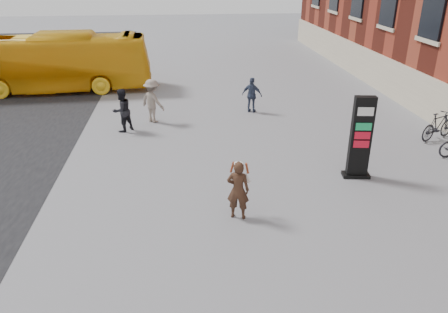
{
  "coord_description": "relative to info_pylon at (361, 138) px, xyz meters",
  "views": [
    {
      "loc": [
        -1.08,
        -9.82,
        6.17
      ],
      "look_at": [
        0.06,
        1.02,
        1.33
      ],
      "focal_mm": 35.0,
      "sensor_mm": 36.0,
      "label": 1
    }
  ],
  "objects": [
    {
      "name": "bike_7",
      "position": [
        4.25,
        2.75,
        -0.76
      ],
      "size": [
        1.84,
        1.21,
        1.08
      ],
      "primitive_type": "imported",
      "rotation": [
        0.0,
        0.0,
        2.0
      ],
      "color": "black",
      "rests_on": "ground"
    },
    {
      "name": "bus",
      "position": [
        -12.22,
        11.38,
        0.18
      ],
      "size": [
        10.74,
        2.91,
        2.97
      ],
      "primitive_type": "imported",
      "rotation": [
        0.0,
        0.0,
        1.61
      ],
      "color": "yellow",
      "rests_on": "road"
    },
    {
      "name": "pedestrian_b",
      "position": [
        -6.55,
        5.91,
        -0.39
      ],
      "size": [
        1.32,
        1.29,
        1.82
      ],
      "primitive_type": "imported",
      "rotation": [
        0.0,
        0.0,
        2.4
      ],
      "color": "gray",
      "rests_on": "ground"
    },
    {
      "name": "pedestrian_a",
      "position": [
        -7.71,
        4.91,
        -0.44
      ],
      "size": [
        1.05,
        1.05,
        1.72
      ],
      "primitive_type": "imported",
      "rotation": [
        0.0,
        0.0,
        3.92
      ],
      "color": "black",
      "rests_on": "ground"
    },
    {
      "name": "ground",
      "position": [
        -4.35,
        -2.01,
        -1.3
      ],
      "size": [
        100.0,
        100.0,
        0.0
      ],
      "primitive_type": "plane",
      "color": "#9E9EA3"
    },
    {
      "name": "info_pylon",
      "position": [
        0.0,
        0.0,
        0.0
      ],
      "size": [
        0.88,
        0.52,
        2.61
      ],
      "rotation": [
        0.0,
        0.0,
        -0.13
      ],
      "color": "black",
      "rests_on": "ground"
    },
    {
      "name": "pedestrian_c",
      "position": [
        -2.21,
        6.78,
        -0.52
      ],
      "size": [
        0.99,
        0.75,
        1.57
      ],
      "primitive_type": "imported",
      "rotation": [
        0.0,
        0.0,
        2.68
      ],
      "color": "#333E58",
      "rests_on": "ground"
    },
    {
      "name": "woman",
      "position": [
        -4.03,
        -1.99,
        -0.47
      ],
      "size": [
        0.72,
        0.69,
        1.62
      ],
      "rotation": [
        0.0,
        0.0,
        2.86
      ],
      "color": "#3D2417",
      "rests_on": "ground"
    }
  ]
}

